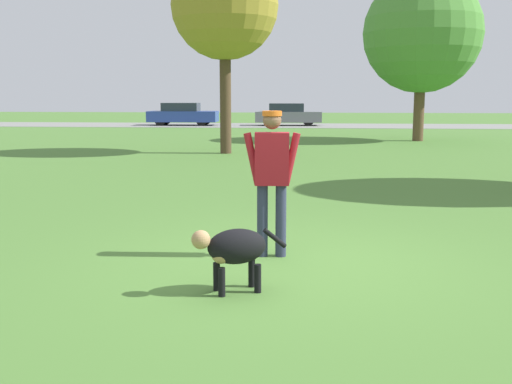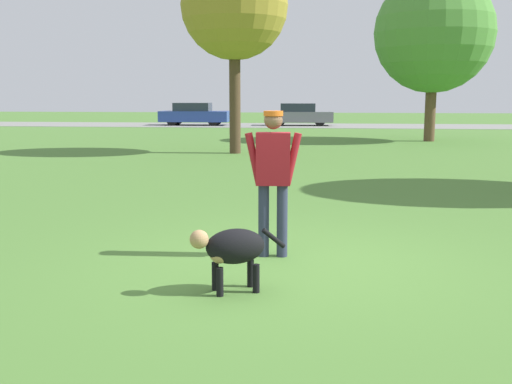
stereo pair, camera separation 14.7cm
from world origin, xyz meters
The scene contains 9 objects.
ground_plane centered at (0.00, 0.00, 0.00)m, with size 120.00×120.00×0.00m, color #4C7A33.
far_road_strip centered at (0.00, 31.65, 0.01)m, with size 120.00×6.00×0.01m.
person centered at (-0.26, 0.30, 1.05)m, with size 0.68×0.25×1.76m.
dog centered at (-0.55, -1.08, 0.45)m, with size 0.95×0.56×0.65m.
frisbee centered at (-0.71, 0.95, 0.01)m, with size 0.26×0.26×0.02m.
tree_mid_center centered at (-2.63, 13.14, 4.77)m, with size 3.49×3.49×6.55m.
tree_far_right centered at (4.78, 19.33, 4.45)m, with size 4.90×4.90×6.91m.
parked_car_blue centered at (-7.98, 31.35, 0.71)m, with size 4.45×1.92×1.44m.
parked_car_grey centered at (-1.24, 31.65, 0.69)m, with size 4.25×1.86×1.41m.
Camera 1 is at (0.19, -6.77, 1.94)m, focal length 42.00 mm.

